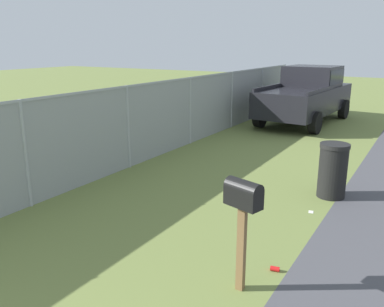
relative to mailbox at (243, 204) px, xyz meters
name	(u,v)px	position (x,y,z in m)	size (l,w,h in m)	color
mailbox	(243,204)	(0.00, 0.00, 0.00)	(0.32, 0.48, 1.40)	brown
pickup_truck	(307,93)	(11.26, 2.40, -0.01)	(5.41, 2.53, 2.09)	black
trash_bin	(333,170)	(3.72, -0.24, -0.57)	(0.56, 0.56, 1.07)	black
fence_section	(162,115)	(4.62, 4.39, -0.06)	(19.84, 0.07, 1.97)	#9EA3A8
litter_wrapper_far_scatter	(311,212)	(2.77, -0.12, -1.11)	(0.12, 0.08, 0.01)	silver
litter_can_near_hydrant	(275,269)	(0.60, -0.23, -1.08)	(0.07, 0.07, 0.12)	red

